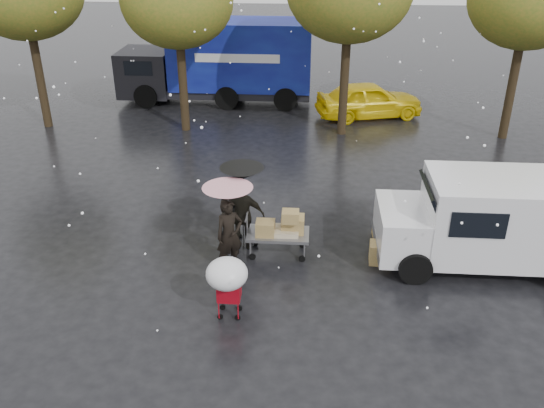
# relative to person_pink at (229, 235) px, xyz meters

# --- Properties ---
(ground) EXTENTS (90.00, 90.00, 0.00)m
(ground) POSITION_rel_person_pink_xyz_m (0.43, -0.44, -0.89)
(ground) COLOR black
(ground) RESTS_ON ground
(person_pink) EXTENTS (0.77, 0.70, 1.78)m
(person_pink) POSITION_rel_person_pink_xyz_m (0.00, 0.00, 0.00)
(person_pink) COLOR black
(person_pink) RESTS_ON ground
(person_middle) EXTENTS (0.89, 0.75, 1.65)m
(person_middle) POSITION_rel_person_pink_xyz_m (-0.11, 1.44, -0.06)
(person_middle) COLOR black
(person_middle) RESTS_ON ground
(person_black) EXTENTS (1.08, 0.50, 1.81)m
(person_black) POSITION_rel_person_pink_xyz_m (0.20, 0.96, 0.02)
(person_black) COLOR black
(person_black) RESTS_ON ground
(umbrella_pink) EXTENTS (1.14, 1.14, 2.10)m
(umbrella_pink) POSITION_rel_person_pink_xyz_m (-0.00, 0.00, 1.06)
(umbrella_pink) COLOR #4C4C4C
(umbrella_pink) RESTS_ON ground
(umbrella_black) EXTENTS (1.06, 1.06, 2.18)m
(umbrella_black) POSITION_rel_person_pink_xyz_m (0.20, 0.96, 1.13)
(umbrella_black) COLOR #4C4C4C
(umbrella_black) RESTS_ON ground
(vendor_cart) EXTENTS (1.52, 0.80, 1.27)m
(vendor_cart) POSITION_rel_person_pink_xyz_m (1.16, 0.70, -0.16)
(vendor_cart) COLOR slate
(vendor_cart) RESTS_ON ground
(shopping_cart) EXTENTS (0.84, 0.84, 1.46)m
(shopping_cart) POSITION_rel_person_pink_xyz_m (0.24, -1.94, 0.18)
(shopping_cart) COLOR #AA0917
(shopping_cart) RESTS_ON ground
(white_van) EXTENTS (4.91, 2.18, 2.20)m
(white_van) POSITION_rel_person_pink_xyz_m (6.05, 0.67, 0.27)
(white_van) COLOR white
(white_van) RESTS_ON ground
(blue_truck) EXTENTS (8.30, 2.60, 3.50)m
(blue_truck) POSITION_rel_person_pink_xyz_m (-2.18, 13.37, 0.87)
(blue_truck) COLOR navy
(blue_truck) RESTS_ON ground
(box_ground_near) EXTENTS (0.59, 0.48, 0.51)m
(box_ground_near) POSITION_rel_person_pink_xyz_m (3.57, 0.51, -0.63)
(box_ground_near) COLOR olive
(box_ground_near) RESTS_ON ground
(box_ground_far) EXTENTS (0.46, 0.37, 0.35)m
(box_ground_far) POSITION_rel_person_pink_xyz_m (3.70, 1.76, -0.72)
(box_ground_far) COLOR olive
(box_ground_far) RESTS_ON ground
(yellow_taxi) EXTENTS (4.56, 2.77, 1.45)m
(yellow_taxi) POSITION_rel_person_pink_xyz_m (4.09, 11.62, -0.16)
(yellow_taxi) COLOR yellow
(yellow_taxi) RESTS_ON ground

